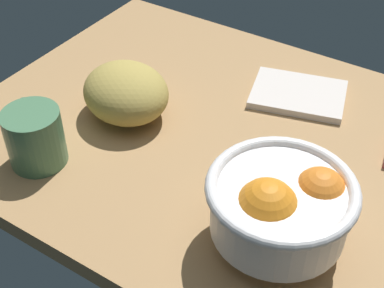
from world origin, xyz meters
The scene contains 5 objects.
ground_plane centered at (0.00, 0.00, -1.50)cm, with size 82.35×63.19×3.00cm, color #A97F50.
fruit_bowl centered at (-17.38, 15.14, 6.89)cm, with size 18.79×18.79×11.93cm.
bread_loaf centered at (15.99, 3.59, 4.35)cm, with size 15.29×13.44×8.69cm, color #AD9648.
napkin_spare centered at (-6.28, -16.23, 0.63)cm, with size 15.93×11.76×1.27cm, color silver.
mug centered at (20.44, 19.91, 4.46)cm, with size 11.76×9.61×8.92cm.
Camera 1 is at (-33.30, 60.51, 57.04)cm, focal length 51.87 mm.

